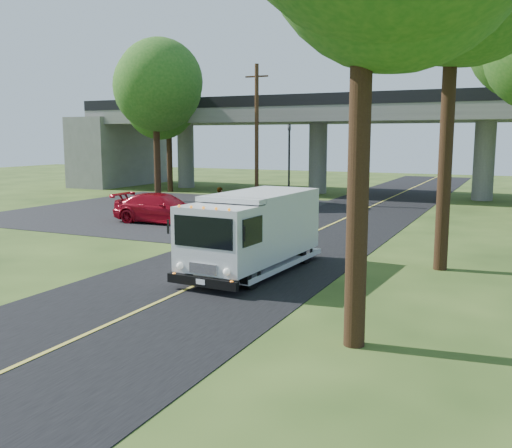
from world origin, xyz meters
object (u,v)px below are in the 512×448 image
Objects in this scene: red_sedan at (162,208)px; pedestrian at (220,203)px; traffic_signal at (289,154)px; utility_pole at (257,133)px; step_van at (254,230)px; tree_left_far at (169,96)px; tree_left_lot at (156,82)px.

red_sedan is 3.33m from pedestrian.
utility_pole reaches higher than traffic_signal.
step_van reaches higher than pedestrian.
pedestrian is at bearing -79.69° from utility_pole.
utility_pole is 10.45m from tree_left_far.
step_van is at bearing 163.53° from pedestrian.
pedestrian is at bearing -35.08° from tree_left_lot.
traffic_signal is at bearing 28.11° from tree_left_lot.
tree_left_lot is at bearing 33.51° from red_sedan.
tree_left_lot is at bearing -63.43° from tree_left_far.
pedestrian is (-6.92, 10.44, -0.55)m from step_van.
tree_left_far is (-10.79, 1.84, 4.25)m from traffic_signal.
step_van is at bearing -133.17° from red_sedan.
step_van is at bearing -65.25° from utility_pole.
red_sedan is 3.07× the size of pedestrian.
traffic_signal is 2.86m from utility_pole.
tree_left_far reaches higher than traffic_signal.
red_sedan is (5.82, -8.15, -7.15)m from tree_left_lot.
tree_left_lot is 1.06× the size of tree_left_far.
traffic_signal is 21.19m from step_van.
tree_left_far is at bearing 132.37° from step_van.
pedestrian is at bearing -46.86° from tree_left_far.
traffic_signal is 0.50× the size of tree_left_lot.
utility_pole is 0.91× the size of tree_left_far.
step_van is at bearing -71.23° from traffic_signal.
pedestrian is (1.37, -7.55, -3.76)m from utility_pole.
tree_left_lot reaches higher than red_sedan.
tree_left_far is 1.92× the size of red_sedan.
red_sedan is (-1.98, -12.32, -2.45)m from traffic_signal.
utility_pole is 20.07m from step_van.
utility_pole is 11.02m from red_sedan.
pedestrian is (-0.13, -9.55, -2.36)m from traffic_signal.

